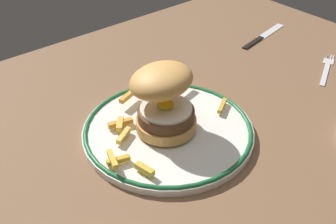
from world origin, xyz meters
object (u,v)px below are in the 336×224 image
dinner_plate (168,130)px  fork (327,68)px  burger (163,97)px  knife (261,37)px

dinner_plate → fork: (40.28, -4.76, -0.66)cm
dinner_plate → burger: burger is taller
burger → knife: (41.29, 13.08, -6.93)cm
dinner_plate → knife: 43.31cm
burger → fork: 41.55cm
fork → knife: (0.72, 18.70, 0.08)cm
knife → burger: bearing=-162.4°
dinner_plate → fork: dinner_plate is taller
fork → knife: knife is taller
dinner_plate → fork: size_ratio=2.13×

